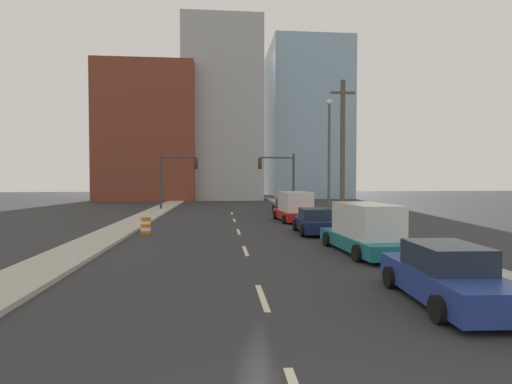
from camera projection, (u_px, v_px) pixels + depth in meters
sidewalk_left at (169, 205)px, 47.66m from camera, size 2.17×90.32×0.16m
sidewalk_right at (287, 204)px, 48.95m from camera, size 2.17×90.32×0.16m
lane_stripe_at_7m at (262, 297)px, 10.48m from camera, size 0.16×2.40×0.01m
lane_stripe_at_14m at (245, 251)px, 17.30m from camera, size 0.16×2.40×0.01m
lane_stripe_at_20m at (238, 232)px, 23.61m from camera, size 0.16×2.40×0.01m
lane_stripe_at_27m at (234, 220)px, 30.27m from camera, size 0.16×2.40×0.01m
lane_stripe_at_33m at (232, 213)px, 36.48m from camera, size 0.16×2.40×0.01m
building_brick_left at (152, 136)px, 62.29m from camera, size 14.00×16.00×19.75m
building_office_center at (222, 117)px, 67.16m from camera, size 12.00×20.00×27.20m
building_glass_right at (303, 125)px, 72.49m from camera, size 13.00×20.00×26.14m
traffic_signal_left at (172, 173)px, 40.10m from camera, size 3.80×0.35×5.75m
traffic_signal_right at (283, 174)px, 41.14m from camera, size 3.80×0.35×5.75m
utility_pole_right_mid at (343, 152)px, 25.78m from camera, size 1.60×0.32×9.49m
traffic_barrel at (146, 226)px, 22.63m from camera, size 0.56×0.56×0.95m
street_lamp at (329, 151)px, 29.81m from camera, size 0.44×0.44×9.07m
sedan_blue at (446, 276)px, 10.00m from camera, size 2.19×4.64×1.48m
box_truck_teal at (365, 230)px, 16.74m from camera, size 2.50×5.87×2.09m
sedan_navy at (315, 222)px, 22.87m from camera, size 2.24×4.31×1.43m
box_truck_red at (295, 207)px, 29.55m from camera, size 2.69×5.49×2.19m
sedan_brown at (285, 206)px, 36.57m from camera, size 2.08×4.66×1.36m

